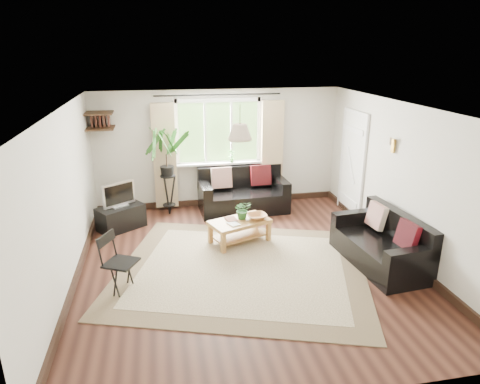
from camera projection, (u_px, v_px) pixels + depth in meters
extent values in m
plane|color=black|center=(245.00, 264.00, 6.61)|extent=(5.50, 5.50, 0.00)
plane|color=white|center=(246.00, 108.00, 5.83)|extent=(5.50, 5.50, 0.00)
cube|color=beige|center=(219.00, 149.00, 8.78)|extent=(5.00, 0.02, 2.40)
cube|color=beige|center=(309.00, 292.00, 3.67)|extent=(5.00, 0.02, 2.40)
cube|color=beige|center=(64.00, 202.00, 5.78)|extent=(0.02, 5.50, 2.40)
cube|color=beige|center=(402.00, 181.00, 6.67)|extent=(0.02, 5.50, 2.40)
cube|color=beige|center=(242.00, 269.00, 6.46)|extent=(4.45, 4.11, 0.02)
cube|color=silver|center=(352.00, 165.00, 8.31)|extent=(0.06, 0.96, 2.06)
imported|color=#255A24|center=(243.00, 210.00, 7.25)|extent=(0.31, 0.28, 0.32)
imported|color=#9E6636|center=(257.00, 216.00, 7.28)|extent=(0.38, 0.38, 0.08)
imported|color=silver|center=(229.00, 225.00, 7.02)|extent=(0.22, 0.25, 0.02)
imported|color=brown|center=(226.00, 220.00, 7.21)|extent=(0.21, 0.26, 0.02)
cube|color=black|center=(121.00, 217.00, 7.85)|extent=(0.93, 0.84, 0.44)
imported|color=#2D6023|center=(232.00, 156.00, 8.76)|extent=(0.14, 0.10, 0.27)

